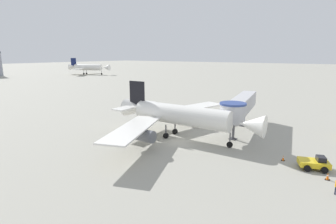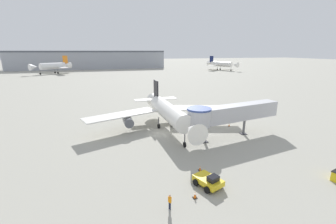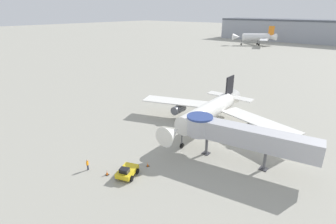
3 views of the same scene
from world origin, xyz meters
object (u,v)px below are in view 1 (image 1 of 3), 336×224
object	(u,v)px
jet_bridge	(240,106)
traffic_cone_near_nose	(283,158)
traffic_cone_apron_front	(328,177)
traffic_cone_starboard_wing	(219,121)
main_airplane	(177,115)
pushback_tug_yellow	(314,163)
background_jet_navy_tail	(87,67)

from	to	relation	value
jet_bridge	traffic_cone_near_nose	distance (m)	14.12
traffic_cone_near_nose	traffic_cone_apron_front	xyz separation A→B (m)	(-2.90, -5.23, 0.05)
jet_bridge	traffic_cone_starboard_wing	distance (m)	7.98
traffic_cone_near_nose	main_airplane	bearing A→B (deg)	89.27
pushback_tug_yellow	traffic_cone_apron_front	xyz separation A→B (m)	(-2.38, -1.62, -0.38)
traffic_cone_starboard_wing	traffic_cone_near_nose	bearing A→B (deg)	-131.52
jet_bridge	background_jet_navy_tail	world-z (taller)	background_jet_navy_tail
pushback_tug_yellow	traffic_cone_apron_front	bearing A→B (deg)	-166.69
background_jet_navy_tail	main_airplane	bearing A→B (deg)	-144.35
main_airplane	traffic_cone_apron_front	world-z (taller)	main_airplane
main_airplane	traffic_cone_starboard_wing	xyz separation A→B (m)	(13.12, -1.61, -3.48)
jet_bridge	traffic_cone_near_nose	world-z (taller)	jet_bridge
jet_bridge	traffic_cone_starboard_wing	size ratio (longest dim) A/B	29.34
jet_bridge	traffic_cone_near_nose	size ratio (longest dim) A/B	27.96
main_airplane	traffic_cone_starboard_wing	size ratio (longest dim) A/B	49.95
pushback_tug_yellow	traffic_cone_near_nose	bearing A→B (deg)	60.82
main_airplane	pushback_tug_yellow	world-z (taller)	main_airplane
pushback_tug_yellow	traffic_cone_apron_front	size ratio (longest dim) A/B	4.95
main_airplane	pushback_tug_yellow	xyz separation A→B (m)	(-0.74, -20.28, -3.04)
main_airplane	traffic_cone_starboard_wing	bearing A→B (deg)	-9.37
background_jet_navy_tail	traffic_cone_starboard_wing	bearing A→B (deg)	-139.66
traffic_cone_apron_front	background_jet_navy_tail	bearing A→B (deg)	60.38
main_airplane	traffic_cone_starboard_wing	distance (m)	13.67
main_airplane	jet_bridge	distance (m)	11.73
main_airplane	pushback_tug_yellow	size ratio (longest dim) A/B	8.49
main_airplane	traffic_cone_apron_front	distance (m)	22.38
main_airplane	traffic_cone_near_nose	distance (m)	17.03
traffic_cone_near_nose	jet_bridge	bearing A→B (deg)	45.15
jet_bridge	background_jet_navy_tail	xyz separation A→B (m)	(72.18, 133.98, 0.25)
jet_bridge	traffic_cone_near_nose	xyz separation A→B (m)	(-9.49, -9.54, -4.27)
jet_bridge	main_airplane	bearing A→B (deg)	132.76
main_airplane	jet_bridge	size ratio (longest dim) A/B	1.70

